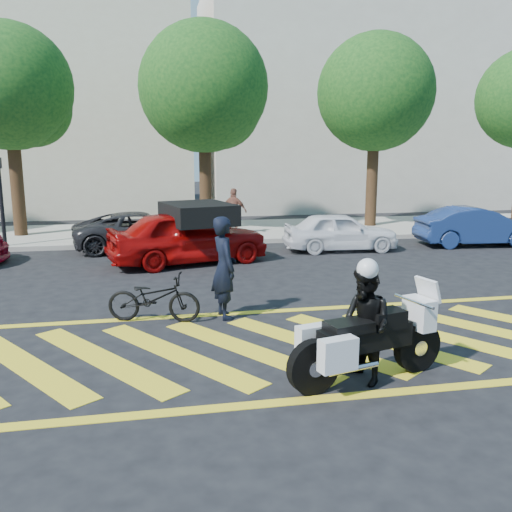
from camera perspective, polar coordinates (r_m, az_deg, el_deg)
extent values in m
plane|color=black|center=(8.81, 2.88, -9.49)|extent=(90.00, 90.00, 0.00)
cube|color=#9E998E|center=(20.32, -5.26, 2.56)|extent=(60.00, 5.00, 0.15)
cube|color=yellow|center=(8.78, -23.12, -10.46)|extent=(2.43, 3.21, 0.01)
cube|color=yellow|center=(8.61, -15.83, -10.39)|extent=(2.43, 3.21, 0.01)
cube|color=yellow|center=(8.58, -8.38, -10.15)|extent=(2.43, 3.21, 0.01)
cube|color=yellow|center=(8.69, -1.01, -9.75)|extent=(2.43, 3.21, 0.01)
cube|color=yellow|center=(8.93, 6.04, -9.21)|extent=(2.43, 3.21, 0.01)
cube|color=yellow|center=(9.30, 12.61, -8.59)|extent=(2.43, 3.21, 0.01)
cube|color=yellow|center=(9.78, 18.58, -7.92)|extent=(2.43, 3.21, 0.01)
cube|color=yellow|center=(10.36, 23.93, -7.25)|extent=(2.43, 3.21, 0.01)
cube|color=yellow|center=(7.13, 6.67, -14.72)|extent=(12.00, 0.20, 0.01)
cube|color=yellow|center=(10.56, 0.40, -5.90)|extent=(12.00, 0.20, 0.01)
cube|color=beige|center=(29.67, -23.40, 13.96)|extent=(16.00, 8.00, 10.00)
cube|color=beige|center=(31.10, 10.09, 15.44)|extent=(16.00, 8.00, 11.00)
cylinder|color=black|center=(20.52, -23.87, 7.15)|extent=(0.44, 0.44, 4.00)
sphere|color=#114116|center=(20.59, -24.59, 15.92)|extent=(4.20, 4.20, 4.20)
sphere|color=#114116|center=(20.71, -22.59, 14.29)|extent=(2.73, 2.73, 2.73)
cylinder|color=black|center=(20.12, -5.36, 7.99)|extent=(0.44, 0.44, 4.00)
sphere|color=#114116|center=(20.21, -5.53, 17.27)|extent=(4.60, 4.60, 4.60)
sphere|color=#114116|center=(20.51, -3.85, 15.27)|extent=(2.99, 2.99, 2.99)
cylinder|color=black|center=(21.75, 12.11, 8.03)|extent=(0.44, 0.44, 4.00)
sphere|color=#114116|center=(21.83, 12.47, 16.47)|extent=(4.40, 4.40, 4.40)
sphere|color=#114116|center=(22.29, 13.54, 14.60)|extent=(2.86, 2.86, 2.86)
cylinder|color=black|center=(18.41, -25.25, 5.43)|extent=(0.12, 0.12, 3.20)
imported|color=black|center=(10.03, -3.38, -1.23)|extent=(0.58, 0.77, 1.91)
imported|color=black|center=(10.06, -10.71, -4.36)|extent=(1.79, 1.00, 0.89)
cylinder|color=black|center=(7.13, 6.07, -11.53)|extent=(0.74, 0.33, 0.72)
cylinder|color=silver|center=(7.13, 6.07, -11.53)|extent=(0.26, 0.22, 0.22)
cylinder|color=black|center=(8.10, 16.60, -9.13)|extent=(0.74, 0.33, 0.72)
cylinder|color=silver|center=(8.10, 16.60, -9.13)|extent=(0.26, 0.22, 0.22)
cube|color=black|center=(7.46, 11.43, -8.42)|extent=(1.40, 0.61, 0.33)
cube|color=black|center=(7.58, 13.50, -6.43)|extent=(0.56, 0.44, 0.24)
cube|color=black|center=(7.24, 9.73, -7.31)|extent=(0.68, 0.51, 0.13)
cube|color=silver|center=(7.95, 16.80, -5.79)|extent=(0.35, 0.50, 0.44)
cube|color=silver|center=(7.36, 6.13, -8.80)|extent=(0.53, 0.31, 0.42)
cube|color=silver|center=(6.91, 8.61, -10.21)|extent=(0.53, 0.31, 0.42)
imported|color=black|center=(7.42, 11.43, -7.25)|extent=(0.77, 0.89, 1.58)
imported|color=#920706|center=(15.01, -7.17, 2.05)|extent=(4.67, 2.80, 1.49)
imported|color=black|center=(17.38, -11.84, 2.62)|extent=(4.44, 2.43, 1.18)
imported|color=white|center=(16.99, 8.86, 2.56)|extent=(3.58, 1.61, 1.19)
imported|color=navy|center=(19.08, 22.19, 2.91)|extent=(3.94, 1.69, 1.26)
imported|color=brown|center=(19.16, -2.33, 4.74)|extent=(1.01, 0.81, 1.61)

